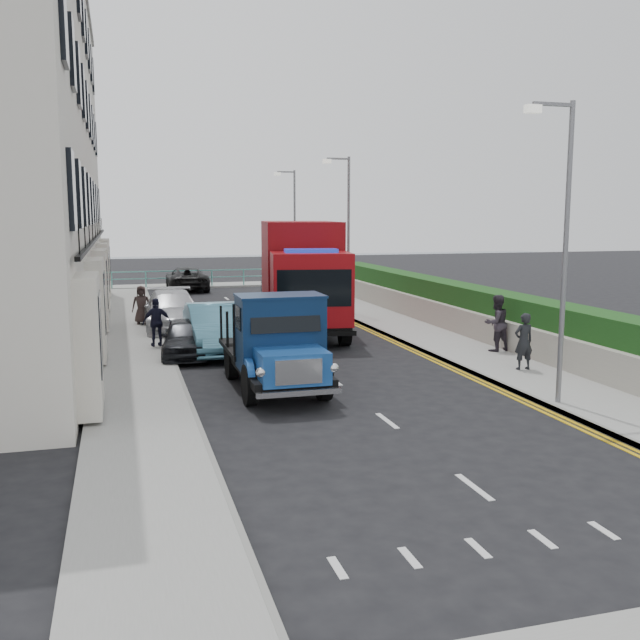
% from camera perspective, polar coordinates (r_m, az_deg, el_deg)
% --- Properties ---
extents(ground, '(120.00, 120.00, 0.00)m').
position_cam_1_polar(ground, '(17.69, 3.05, -6.30)').
color(ground, black).
rests_on(ground, ground).
extents(pavement_west, '(2.40, 38.00, 0.12)m').
position_cam_1_polar(pavement_west, '(25.58, -14.77, -1.84)').
color(pavement_west, gray).
rests_on(pavement_west, ground).
extents(pavement_east, '(2.60, 38.00, 0.12)m').
position_cam_1_polar(pavement_east, '(27.78, 7.42, -0.83)').
color(pavement_east, gray).
rests_on(pavement_east, ground).
extents(promenade, '(30.00, 2.50, 0.12)m').
position_cam_1_polar(promenade, '(45.74, -8.76, 2.76)').
color(promenade, gray).
rests_on(promenade, ground).
extents(sea_plane, '(120.00, 120.00, 0.00)m').
position_cam_1_polar(sea_plane, '(76.52, -11.65, 4.88)').
color(sea_plane, slate).
rests_on(sea_plane, ground).
extents(terrace_west, '(6.31, 30.20, 14.25)m').
position_cam_1_polar(terrace_west, '(29.57, -23.98, 12.90)').
color(terrace_west, silver).
rests_on(terrace_west, ground).
extents(garden_east, '(1.45, 28.00, 1.75)m').
position_cam_1_polar(garden_east, '(28.46, 10.99, 1.01)').
color(garden_east, '#B2AD9E').
rests_on(garden_east, ground).
extents(seafront_railing, '(13.00, 0.08, 1.11)m').
position_cam_1_polar(seafront_railing, '(44.90, -8.65, 3.33)').
color(seafront_railing, '#59B2A5').
rests_on(seafront_railing, ground).
extents(lamp_near, '(1.23, 0.18, 7.00)m').
position_cam_1_polar(lamp_near, '(17.21, 18.75, 6.33)').
color(lamp_near, slate).
rests_on(lamp_near, ground).
extents(lamp_mid, '(1.23, 0.18, 7.00)m').
position_cam_1_polar(lamp_mid, '(31.72, 2.09, 7.52)').
color(lamp_mid, slate).
rests_on(lamp_mid, ground).
extents(lamp_far, '(1.23, 0.18, 7.00)m').
position_cam_1_polar(lamp_far, '(41.35, -2.21, 7.73)').
color(lamp_far, slate).
rests_on(lamp_far, ground).
extents(bedford_lorry, '(2.18, 5.33, 2.50)m').
position_cam_1_polar(bedford_lorry, '(17.90, -3.30, -2.34)').
color(bedford_lorry, black).
rests_on(bedford_lorry, ground).
extents(red_lorry, '(3.93, 8.39, 4.23)m').
position_cam_1_polar(red_lorry, '(27.47, -1.46, 3.74)').
color(red_lorry, black).
rests_on(red_lorry, ground).
extents(parked_car_front, '(1.84, 3.76, 1.23)m').
position_cam_1_polar(parked_car_front, '(23.02, -10.69, -1.42)').
color(parked_car_front, black).
rests_on(parked_car_front, ground).
extents(parked_car_mid, '(1.68, 4.80, 1.58)m').
position_cam_1_polar(parked_car_mid, '(23.66, -8.44, -0.67)').
color(parked_car_mid, '#5295B1').
rests_on(parked_car_mid, ground).
extents(parked_car_rear, '(2.22, 5.29, 1.53)m').
position_cam_1_polar(parked_car_rear, '(28.50, -11.73, 0.73)').
color(parked_car_rear, silver).
rests_on(parked_car_rear, ground).
extents(seafront_car_left, '(2.36, 5.02, 1.39)m').
position_cam_1_polar(seafront_car_left, '(43.53, -10.60, 3.27)').
color(seafront_car_left, black).
rests_on(seafront_car_left, ground).
extents(seafront_car_right, '(2.58, 4.77, 1.54)m').
position_cam_1_polar(seafront_car_right, '(38.00, -3.39, 2.78)').
color(seafront_car_right, '#B1B2B6').
rests_on(seafront_car_right, ground).
extents(pedestrian_east_near, '(0.61, 0.42, 1.62)m').
position_cam_1_polar(pedestrian_east_near, '(21.02, 15.98, -1.66)').
color(pedestrian_east_near, black).
rests_on(pedestrian_east_near, pavement_east).
extents(pedestrian_east_far, '(1.00, 0.85, 1.83)m').
position_cam_1_polar(pedestrian_east_far, '(23.64, 13.93, -0.23)').
color(pedestrian_east_far, '#2F2831').
rests_on(pedestrian_east_far, pavement_east).
extents(pedestrian_west_near, '(0.99, 0.52, 1.61)m').
position_cam_1_polar(pedestrian_west_near, '(24.44, -12.93, -0.18)').
color(pedestrian_west_near, black).
rests_on(pedestrian_west_near, pavement_west).
extents(pedestrian_west_far, '(0.79, 0.55, 1.54)m').
position_cam_1_polar(pedestrian_west_far, '(29.65, -14.10, 1.19)').
color(pedestrian_west_far, '#372A28').
rests_on(pedestrian_west_far, pavement_west).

